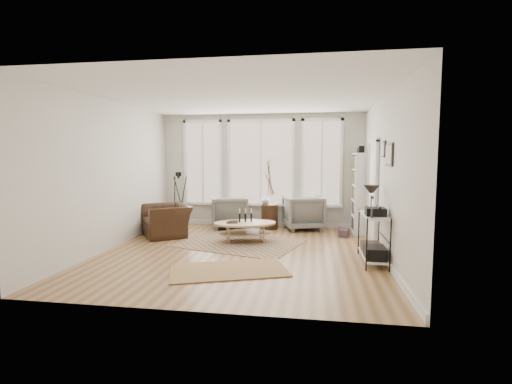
% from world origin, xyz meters
% --- Properties ---
extents(room, '(5.50, 5.54, 2.90)m').
position_xyz_m(room, '(0.02, 0.03, 1.43)').
color(room, '#A77E51').
rests_on(room, ground).
extents(bay_window, '(4.14, 0.12, 2.24)m').
position_xyz_m(bay_window, '(0.00, 2.71, 1.61)').
color(bay_window, tan).
rests_on(bay_window, ground).
extents(door, '(0.09, 1.06, 2.22)m').
position_xyz_m(door, '(2.57, 1.15, 1.12)').
color(door, silver).
rests_on(door, ground).
extents(bookcase, '(0.31, 0.85, 2.06)m').
position_xyz_m(bookcase, '(2.44, 2.23, 0.96)').
color(bookcase, white).
rests_on(bookcase, ground).
extents(low_shelf, '(0.38, 1.08, 1.30)m').
position_xyz_m(low_shelf, '(2.38, -0.30, 0.51)').
color(low_shelf, white).
rests_on(low_shelf, ground).
extents(wall_art, '(0.04, 0.88, 0.44)m').
position_xyz_m(wall_art, '(2.58, -0.27, 1.88)').
color(wall_art, black).
rests_on(wall_art, ground).
extents(rug_main, '(2.84, 2.44, 0.01)m').
position_xyz_m(rug_main, '(-0.17, 0.72, 0.01)').
color(rug_main, brown).
rests_on(rug_main, ground).
extents(rug_runner, '(2.08, 1.59, 0.01)m').
position_xyz_m(rug_runner, '(0.03, -1.15, 0.01)').
color(rug_runner, brown).
rests_on(rug_runner, ground).
extents(coffee_table, '(1.51, 1.18, 0.61)m').
position_xyz_m(coffee_table, '(-0.09, 0.88, 0.33)').
color(coffee_table, tan).
rests_on(coffee_table, ground).
extents(armchair_left, '(1.10, 1.11, 0.82)m').
position_xyz_m(armchair_left, '(-0.76, 2.33, 0.41)').
color(armchair_left, slate).
rests_on(armchair_left, ground).
extents(armchair_right, '(1.13, 1.14, 0.85)m').
position_xyz_m(armchair_right, '(1.11, 2.44, 0.42)').
color(armchair_right, slate).
rests_on(armchair_right, ground).
extents(side_table, '(0.42, 0.42, 1.75)m').
position_xyz_m(side_table, '(0.27, 2.35, 0.84)').
color(side_table, '#321D10').
rests_on(side_table, ground).
extents(vase, '(0.29, 0.29, 0.23)m').
position_xyz_m(vase, '(0.15, 2.41, 0.74)').
color(vase, silver).
rests_on(vase, side_table).
extents(accent_chair, '(1.45, 1.42, 0.71)m').
position_xyz_m(accent_chair, '(-1.97, 1.18, 0.36)').
color(accent_chair, '#321D10').
rests_on(accent_chair, ground).
extents(tripod_camera, '(0.50, 0.50, 1.43)m').
position_xyz_m(tripod_camera, '(-1.99, 2.07, 0.66)').
color(tripod_camera, black).
rests_on(tripod_camera, ground).
extents(book_stack_near, '(0.23, 0.29, 0.18)m').
position_xyz_m(book_stack_near, '(2.05, 1.88, 0.09)').
color(book_stack_near, brown).
rests_on(book_stack_near, ground).
extents(book_stack_far, '(0.26, 0.31, 0.17)m').
position_xyz_m(book_stack_far, '(2.05, 1.70, 0.08)').
color(book_stack_far, brown).
rests_on(book_stack_far, ground).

